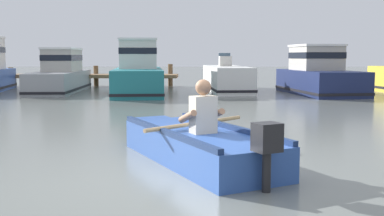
# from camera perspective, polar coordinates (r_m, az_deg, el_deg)

# --- Properties ---
(ground_plane) EXTENTS (120.00, 120.00, 0.00)m
(ground_plane) POSITION_cam_1_polar(r_m,az_deg,el_deg) (5.74, -2.16, -8.78)
(ground_plane) COLOR slate
(wooden_dock) EXTENTS (12.12, 1.64, 1.11)m
(wooden_dock) POSITION_cam_1_polar(r_m,az_deg,el_deg) (23.67, -16.62, 3.83)
(wooden_dock) COLOR brown
(wooden_dock) RESTS_ON ground
(rowboat_with_person) EXTENTS (2.43, 3.47, 1.19)m
(rowboat_with_person) POSITION_cam_1_polar(r_m,az_deg,el_deg) (6.65, 0.50, -4.45)
(rowboat_with_person) COLOR #2D519E
(rowboat_with_person) RESTS_ON ground
(moored_boat_grey) EXTENTS (2.04, 5.70, 1.86)m
(moored_boat_grey) POSITION_cam_1_polar(r_m,az_deg,el_deg) (20.51, -15.94, 3.94)
(moored_boat_grey) COLOR gray
(moored_boat_grey) RESTS_ON ground
(moored_boat_teal) EXTENTS (2.65, 6.45, 2.22)m
(moored_boat_teal) POSITION_cam_1_polar(r_m,az_deg,el_deg) (19.02, -6.65, 4.35)
(moored_boat_teal) COLOR #1E727A
(moored_boat_teal) RESTS_ON ground
(moored_boat_white) EXTENTS (2.07, 5.80, 1.64)m
(moored_boat_white) POSITION_cam_1_polar(r_m,az_deg,el_deg) (20.03, 4.29, 3.59)
(moored_boat_white) COLOR white
(moored_boat_white) RESTS_ON ground
(moored_boat_navy) EXTENTS (2.83, 4.97, 1.97)m
(moored_boat_navy) POSITION_cam_1_polar(r_m,az_deg,el_deg) (19.11, 15.42, 3.92)
(moored_boat_navy) COLOR #19234C
(moored_boat_navy) RESTS_ON ground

